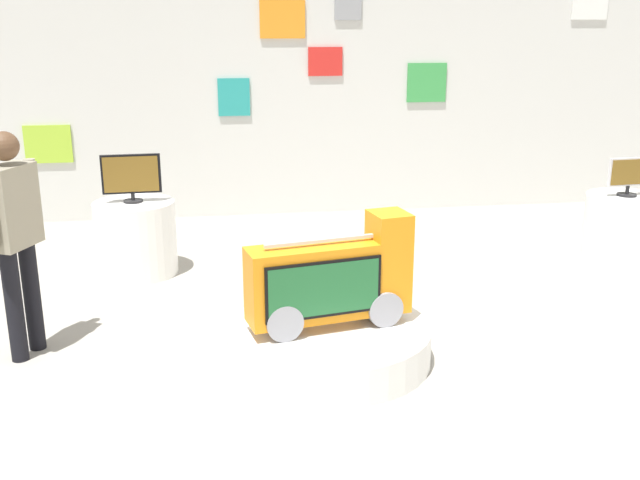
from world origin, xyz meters
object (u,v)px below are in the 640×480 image
(novelty_firetruck_tv, at_px, (332,283))
(tv_on_left_rear, at_px, (131,176))
(tv_on_center_rear, at_px, (629,175))
(display_pedestal_center_rear, at_px, (622,231))
(display_pedestal_left_rear, at_px, (136,238))
(main_display_pedestal, at_px, (329,342))
(shopper_browsing_near_truck, at_px, (14,229))

(novelty_firetruck_tv, bearing_deg, tv_on_left_rear, 126.01)
(tv_on_left_rear, bearing_deg, tv_on_center_rear, -5.38)
(tv_on_left_rear, distance_m, display_pedestal_center_rear, 4.76)
(display_pedestal_left_rear, bearing_deg, main_display_pedestal, -54.41)
(display_pedestal_center_rear, bearing_deg, novelty_firetruck_tv, -152.15)
(tv_on_left_rear, xyz_separation_m, display_pedestal_center_rear, (4.70, -0.44, -0.60))
(novelty_firetruck_tv, height_order, display_pedestal_left_rear, novelty_firetruck_tv)
(main_display_pedestal, bearing_deg, tv_on_center_rear, 27.60)
(novelty_firetruck_tv, relative_size, display_pedestal_center_rear, 1.59)
(display_pedestal_left_rear, relative_size, display_pedestal_center_rear, 1.01)
(main_display_pedestal, bearing_deg, display_pedestal_center_rear, 27.66)
(main_display_pedestal, height_order, shopper_browsing_near_truck, shopper_browsing_near_truck)
(display_pedestal_center_rear, relative_size, shopper_browsing_near_truck, 0.46)
(tv_on_center_rear, bearing_deg, display_pedestal_left_rear, 174.57)
(tv_on_left_rear, distance_m, shopper_browsing_near_truck, 1.81)
(main_display_pedestal, relative_size, novelty_firetruck_tv, 1.22)
(display_pedestal_left_rear, xyz_separation_m, tv_on_left_rear, (-0.00, -0.00, 0.60))
(novelty_firetruck_tv, bearing_deg, display_pedestal_left_rear, 125.95)
(novelty_firetruck_tv, distance_m, tv_on_left_rear, 2.64)
(display_pedestal_center_rear, bearing_deg, shopper_browsing_near_truck, -166.71)
(display_pedestal_center_rear, xyz_separation_m, tv_on_center_rear, (-0.00, -0.00, 0.56))
(tv_on_left_rear, bearing_deg, novelty_firetruck_tv, -53.99)
(tv_on_left_rear, xyz_separation_m, tv_on_center_rear, (4.70, -0.44, -0.04))
(shopper_browsing_near_truck, bearing_deg, novelty_firetruck_tv, -10.82)
(display_pedestal_left_rear, bearing_deg, display_pedestal_center_rear, -5.38)
(main_display_pedestal, relative_size, tv_on_left_rear, 2.68)
(display_pedestal_center_rear, distance_m, tv_on_center_rear, 0.56)
(tv_on_left_rear, bearing_deg, shopper_browsing_near_truck, -110.36)
(tv_on_left_rear, height_order, shopper_browsing_near_truck, shopper_browsing_near_truck)
(display_pedestal_center_rear, bearing_deg, tv_on_left_rear, 174.67)
(novelty_firetruck_tv, distance_m, display_pedestal_left_rear, 2.63)
(novelty_firetruck_tv, height_order, tv_on_center_rear, tv_on_center_rear)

